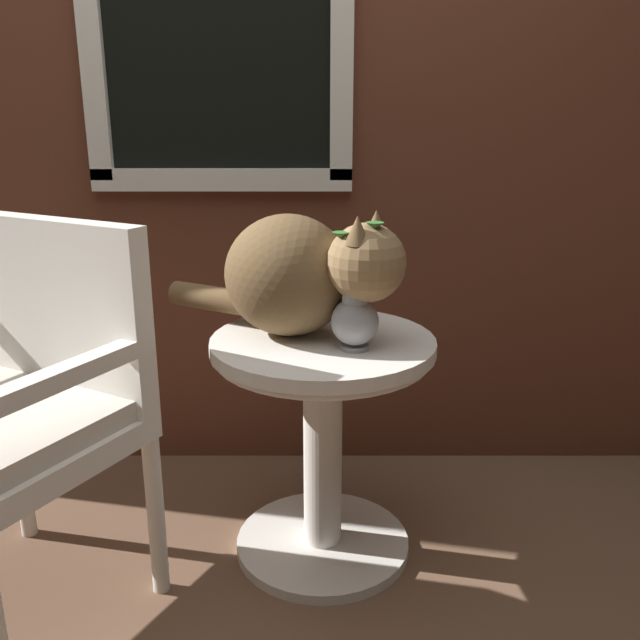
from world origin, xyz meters
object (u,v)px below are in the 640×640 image
Objects in this scene: wicker_side_table at (320,413)px; cat at (296,273)px; wicker_chair at (13,398)px; pewter_vase_with_ivy at (352,315)px.

wicker_side_table is 0.38m from cat.
wicker_side_table is 0.66× the size of wicker_chair.
cat is 0.19m from pewter_vase_with_ivy.
pewter_vase_with_ivy is at bearing 8.17° from wicker_chair.
wicker_side_table is at bearing 15.29° from wicker_chair.
wicker_side_table is 2.00× the size of pewter_vase_with_ivy.
wicker_chair is at bearing -171.83° from pewter_vase_with_ivy.
cat reaches higher than wicker_side_table.
wicker_chair is 0.74m from cat.
wicker_side_table is 0.76m from wicker_chair.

